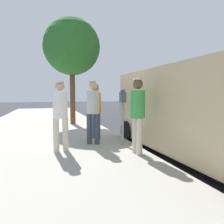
# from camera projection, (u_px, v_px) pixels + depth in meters

# --- Properties ---
(ground_plane) EXTENTS (80.00, 80.00, 0.00)m
(ground_plane) POSITION_uv_depth(u_px,v_px,m) (153.00, 141.00, 6.80)
(ground_plane) COLOR #2D2D33
(sidewalk_slab) EXTENTS (5.00, 32.00, 0.15)m
(sidewalk_slab) POSITION_uv_depth(u_px,v_px,m) (40.00, 146.00, 5.75)
(sidewalk_slab) COLOR #9E998E
(sidewalk_slab) RESTS_ON ground
(parking_meter_near) EXTENTS (0.14, 0.18, 1.52)m
(parking_meter_near) POSITION_uv_depth(u_px,v_px,m) (123.00, 107.00, 5.56)
(parking_meter_near) COLOR gray
(parking_meter_near) RESTS_ON sidewalk_slab
(pedestrian_in_gray) EXTENTS (0.34, 0.34, 1.75)m
(pedestrian_in_gray) POSITION_uv_depth(u_px,v_px,m) (93.00, 108.00, 5.65)
(pedestrian_in_gray) COLOR #383D47
(pedestrian_in_gray) RESTS_ON sidewalk_slab
(pedestrian_in_white) EXTENTS (0.36, 0.34, 1.68)m
(pedestrian_in_white) POSITION_uv_depth(u_px,v_px,m) (60.00, 111.00, 4.92)
(pedestrian_in_white) COLOR beige
(pedestrian_in_white) RESTS_ON sidewalk_slab
(pedestrian_in_green) EXTENTS (0.34, 0.36, 1.73)m
(pedestrian_in_green) POSITION_uv_depth(u_px,v_px,m) (138.00, 111.00, 4.71)
(pedestrian_in_green) COLOR beige
(pedestrian_in_green) RESTS_ON sidewalk_slab
(pedestrian_in_orange) EXTENTS (0.34, 0.34, 1.70)m
(pedestrian_in_orange) POSITION_uv_depth(u_px,v_px,m) (96.00, 107.00, 6.35)
(pedestrian_in_orange) COLOR #4C608C
(pedestrian_in_orange) RESTS_ON sidewalk_slab
(parked_van) EXTENTS (2.26, 5.26, 2.15)m
(parked_van) POSITION_uv_depth(u_px,v_px,m) (200.00, 110.00, 4.89)
(parked_van) COLOR tan
(parked_van) RESTS_ON ground
(street_tree) EXTENTS (2.56, 2.56, 4.82)m
(street_tree) POSITION_uv_depth(u_px,v_px,m) (72.00, 47.00, 9.44)
(street_tree) COLOR brown
(street_tree) RESTS_ON sidewalk_slab
(fire_hydrant) EXTENTS (0.24, 0.24, 0.86)m
(fire_hydrant) POSITION_uv_depth(u_px,v_px,m) (90.00, 116.00, 9.35)
(fire_hydrant) COLOR red
(fire_hydrant) RESTS_ON sidewalk_slab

